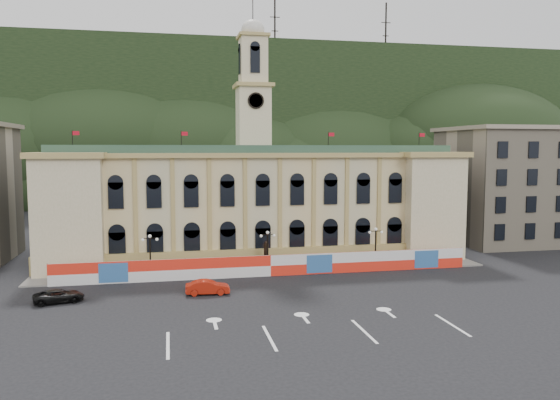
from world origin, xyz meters
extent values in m
plane|color=black|center=(0.00, 0.00, 0.00)|extent=(260.00, 260.00, 0.00)
cube|color=black|center=(0.00, 130.00, 22.00)|extent=(230.00, 70.00, 44.00)
cube|color=#595651|center=(35.00, 110.00, 30.00)|extent=(22.00, 8.00, 14.00)
cube|color=#595651|center=(-48.00, 108.00, 26.00)|extent=(16.00, 7.00, 10.00)
cylinder|color=black|center=(20.00, 115.00, 50.00)|extent=(0.50, 0.50, 20.00)
cylinder|color=black|center=(55.00, 115.00, 50.00)|extent=(0.50, 0.50, 20.00)
cube|color=#C6BB8E|center=(0.00, 28.00, 7.00)|extent=(55.00, 15.00, 14.00)
cube|color=tan|center=(0.00, 20.20, 1.20)|extent=(56.00, 0.80, 2.40)
cube|color=tan|center=(0.00, 28.00, 14.30)|extent=(56.20, 16.20, 0.60)
cube|color=#2E4C3B|center=(0.00, 28.00, 15.00)|extent=(53.00, 13.00, 1.20)
cube|color=beige|center=(-23.50, 27.00, 7.00)|extent=(8.00, 17.00, 14.00)
cube|color=beige|center=(23.50, 27.00, 7.00)|extent=(8.00, 17.00, 14.00)
cube|color=beige|center=(0.00, 28.00, 19.60)|extent=(4.40, 4.40, 8.00)
cube|color=tan|center=(0.00, 28.00, 23.80)|extent=(5.20, 5.20, 0.50)
cube|color=beige|center=(0.00, 28.00, 27.10)|extent=(3.60, 3.60, 6.50)
cube|color=tan|center=(0.00, 28.00, 30.50)|extent=(4.20, 4.20, 0.40)
cylinder|color=black|center=(0.00, 25.70, 21.60)|extent=(2.20, 0.20, 2.20)
ellipsoid|color=beige|center=(0.00, 28.00, 31.40)|extent=(3.20, 3.20, 2.72)
cylinder|color=black|center=(0.00, 28.00, 34.60)|extent=(0.12, 0.12, 5.00)
cube|color=#B5A68C|center=(43.00, 31.00, 9.00)|extent=(20.00, 16.00, 18.00)
cube|color=gray|center=(43.00, 31.00, 18.30)|extent=(21.00, 17.00, 0.60)
cube|color=red|center=(0.00, 15.00, 1.25)|extent=(50.00, 0.25, 2.50)
cube|color=#2F5F9D|center=(-18.00, 14.86, 1.25)|extent=(3.20, 0.05, 2.20)
cube|color=#2F5F9D|center=(6.00, 14.86, 1.25)|extent=(3.20, 0.05, 2.20)
cube|color=#2F5F9D|center=(20.00, 14.86, 1.25)|extent=(3.20, 0.05, 2.20)
cube|color=slate|center=(0.00, 17.75, 0.08)|extent=(56.00, 5.50, 0.16)
cube|color=#595651|center=(0.00, 18.00, 0.90)|extent=(1.40, 1.40, 1.80)
cylinder|color=black|center=(0.00, 18.00, 2.60)|extent=(0.60, 0.60, 1.60)
sphere|color=black|center=(0.00, 18.00, 3.50)|extent=(0.44, 0.44, 0.44)
cylinder|color=black|center=(-14.00, 17.00, 0.15)|extent=(0.44, 0.44, 0.30)
cylinder|color=black|center=(-14.00, 17.00, 2.40)|extent=(0.18, 0.18, 4.80)
cube|color=black|center=(-14.00, 17.00, 4.70)|extent=(1.60, 0.08, 0.08)
sphere|color=silver|center=(-14.80, 17.00, 4.55)|extent=(0.36, 0.36, 0.36)
sphere|color=silver|center=(-13.20, 17.00, 4.55)|extent=(0.36, 0.36, 0.36)
sphere|color=silver|center=(-14.00, 17.00, 4.95)|extent=(0.40, 0.40, 0.40)
cylinder|color=black|center=(0.00, 17.00, 0.15)|extent=(0.44, 0.44, 0.30)
cylinder|color=black|center=(0.00, 17.00, 2.40)|extent=(0.18, 0.18, 4.80)
cube|color=black|center=(0.00, 17.00, 4.70)|extent=(1.60, 0.08, 0.08)
sphere|color=silver|center=(-0.80, 17.00, 4.55)|extent=(0.36, 0.36, 0.36)
sphere|color=silver|center=(0.80, 17.00, 4.55)|extent=(0.36, 0.36, 0.36)
sphere|color=silver|center=(0.00, 17.00, 4.95)|extent=(0.40, 0.40, 0.40)
cylinder|color=black|center=(14.00, 17.00, 0.15)|extent=(0.44, 0.44, 0.30)
cylinder|color=black|center=(14.00, 17.00, 2.40)|extent=(0.18, 0.18, 4.80)
cube|color=black|center=(14.00, 17.00, 4.70)|extent=(1.60, 0.08, 0.08)
sphere|color=silver|center=(13.20, 17.00, 4.55)|extent=(0.36, 0.36, 0.36)
sphere|color=silver|center=(14.80, 17.00, 4.55)|extent=(0.36, 0.36, 0.36)
sphere|color=silver|center=(14.00, 17.00, 4.95)|extent=(0.40, 0.40, 0.40)
imported|color=#A41B0B|center=(-7.93, 8.25, 0.75)|extent=(2.04, 4.74, 1.51)
imported|color=black|center=(-22.56, 8.12, 0.66)|extent=(4.37, 5.76, 1.32)
camera|label=1|loc=(-11.68, -47.82, 15.13)|focal=35.00mm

